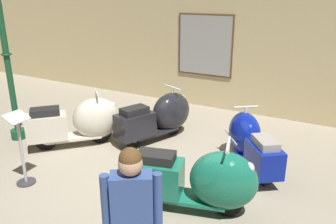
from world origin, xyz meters
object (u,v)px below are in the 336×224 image
at_px(lamppost, 7,59).
at_px(visitor_0, 132,216).
at_px(scooter_0, 82,121).
at_px(scooter_2, 202,180).
at_px(scooter_1, 161,116).
at_px(scooter_3, 250,141).
at_px(info_stanchion, 22,155).

height_order(lamppost, visitor_0, lamppost).
xyz_separation_m(scooter_0, scooter_2, (2.79, -0.82, -0.01)).
distance_m(scooter_0, scooter_1, 1.48).
relative_size(lamppost, visitor_0, 2.01).
xyz_separation_m(scooter_1, visitor_0, (1.68, -3.33, 0.44)).
bearing_deg(visitor_0, scooter_0, 16.81).
height_order(scooter_1, lamppost, lamppost).
bearing_deg(scooter_0, scooter_1, -6.13).
relative_size(scooter_3, info_stanchion, 1.34).
bearing_deg(lamppost, scooter_1, 29.34).
height_order(scooter_0, lamppost, lamppost).
bearing_deg(lamppost, scooter_3, 14.76).
height_order(scooter_2, visitor_0, visitor_0).
distance_m(scooter_0, lamppost, 1.76).
relative_size(scooter_1, scooter_2, 0.98).
height_order(scooter_1, scooter_3, scooter_1).
height_order(visitor_0, info_stanchion, visitor_0).
height_order(scooter_0, scooter_3, scooter_0).
height_order(scooter_1, scooter_2, scooter_2).
relative_size(scooter_0, info_stanchion, 1.39).
bearing_deg(scooter_3, scooter_2, 136.65).
relative_size(scooter_0, scooter_1, 0.92).
bearing_deg(scooter_0, scooter_2, -63.78).
xyz_separation_m(scooter_1, info_stanchion, (-0.92, -2.45, 0.01)).
bearing_deg(scooter_1, scooter_0, 152.15).
bearing_deg(scooter_3, info_stanchion, 91.09).
distance_m(scooter_3, lamppost, 4.56).
distance_m(scooter_2, scooter_3, 1.56).
relative_size(lamppost, info_stanchion, 2.78).
relative_size(scooter_2, info_stanchion, 1.54).
bearing_deg(scooter_0, scooter_3, -33.38).
bearing_deg(scooter_3, scooter_0, 66.30).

